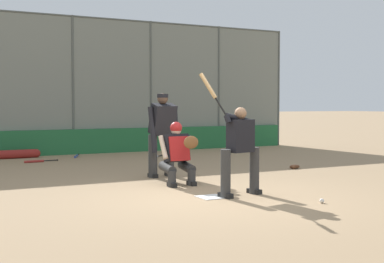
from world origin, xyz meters
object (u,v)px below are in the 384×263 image
object	(u,v)px
spare_bat_by_padding	(77,156)
baseball_loose	(322,201)
fielding_glove_on_dirt	(295,167)
equipment_bag_dugout_side	(17,154)
spare_bat_near_backstop	(37,161)
spare_bat_third_base_side	(154,157)
catcher_behind_plate	(178,152)
umpire_home	(162,132)
batter_at_plate	(240,148)

from	to	relation	value
spare_bat_by_padding	baseball_loose	xyz separation A→B (m)	(-1.47, 8.95, 0.00)
fielding_glove_on_dirt	equipment_bag_dugout_side	xyz separation A→B (m)	(5.51, -5.61, 0.07)
spare_bat_near_backstop	spare_bat_by_padding	bearing A→B (deg)	-149.39
spare_bat_third_base_side	catcher_behind_plate	bearing A→B (deg)	31.02
catcher_behind_plate	fielding_glove_on_dirt	size ratio (longest dim) A/B	4.46
catcher_behind_plate	spare_bat_third_base_side	xyz separation A→B (m)	(-1.62, -4.88, -0.60)
umpire_home	spare_bat_near_backstop	bearing A→B (deg)	-72.25
umpire_home	equipment_bag_dugout_side	world-z (taller)	umpire_home
catcher_behind_plate	baseball_loose	xyz separation A→B (m)	(-1.18, 2.73, -0.59)
umpire_home	fielding_glove_on_dirt	distance (m)	3.53
umpire_home	baseball_loose	size ratio (longest dim) A/B	24.04
spare_bat_third_base_side	fielding_glove_on_dirt	size ratio (longest dim) A/B	2.64
batter_at_plate	baseball_loose	bearing A→B (deg)	112.60
spare_bat_near_backstop	spare_bat_third_base_side	size ratio (longest dim) A/B	1.27
spare_bat_by_padding	baseball_loose	world-z (taller)	baseball_loose
catcher_behind_plate	baseball_loose	world-z (taller)	catcher_behind_plate
fielding_glove_on_dirt	spare_bat_third_base_side	bearing A→B (deg)	-62.66
catcher_behind_plate	equipment_bag_dugout_side	xyz separation A→B (m)	(1.90, -6.63, -0.51)
umpire_home	spare_bat_third_base_side	world-z (taller)	umpire_home
spare_bat_by_padding	equipment_bag_dugout_side	bearing A→B (deg)	-82.27
spare_bat_by_padding	equipment_bag_dugout_side	world-z (taller)	equipment_bag_dugout_side
batter_at_plate	fielding_glove_on_dirt	bearing A→B (deg)	-152.21
spare_bat_third_base_side	fielding_glove_on_dirt	world-z (taller)	fielding_glove_on_dirt
catcher_behind_plate	spare_bat_third_base_side	bearing A→B (deg)	-108.46
baseball_loose	equipment_bag_dugout_side	xyz separation A→B (m)	(3.08, -9.36, 0.09)
umpire_home	fielding_glove_on_dirt	world-z (taller)	umpire_home
baseball_loose	equipment_bag_dugout_side	distance (m)	9.86
umpire_home	spare_bat_near_backstop	xyz separation A→B (m)	(1.81, -4.12, -0.93)
batter_at_plate	fielding_glove_on_dirt	world-z (taller)	batter_at_plate
umpire_home	fielding_glove_on_dirt	xyz separation A→B (m)	(-3.41, 0.14, -0.91)
umpire_home	spare_bat_by_padding	xyz separation A→B (m)	(0.48, -5.06, -0.93)
fielding_glove_on_dirt	spare_bat_by_padding	bearing A→B (deg)	-53.16
catcher_behind_plate	spare_bat_by_padding	size ratio (longest dim) A/B	1.42
spare_bat_by_padding	baseball_loose	bearing A→B (deg)	31.36
equipment_bag_dugout_side	fielding_glove_on_dirt	bearing A→B (deg)	134.47
spare_bat_near_backstop	equipment_bag_dugout_side	world-z (taller)	equipment_bag_dugout_side
catcher_behind_plate	spare_bat_third_base_side	distance (m)	5.18
umpire_home	spare_bat_third_base_side	bearing A→B (deg)	-116.87
spare_bat_near_backstop	batter_at_plate	bearing A→B (deg)	101.73
baseball_loose	spare_bat_third_base_side	bearing A→B (deg)	-93.25
batter_at_plate	spare_bat_by_padding	bearing A→B (deg)	-96.00
batter_at_plate	baseball_loose	distance (m)	1.61
spare_bat_near_backstop	equipment_bag_dugout_side	size ratio (longest dim) A/B	0.69
catcher_behind_plate	batter_at_plate	bearing A→B (deg)	104.37
catcher_behind_plate	fielding_glove_on_dirt	bearing A→B (deg)	-164.31
batter_at_plate	umpire_home	xyz separation A→B (m)	(0.20, -2.72, 0.14)
spare_bat_near_backstop	baseball_loose	size ratio (longest dim) A/B	12.32
spare_bat_near_backstop	spare_bat_third_base_side	bearing A→B (deg)	168.30
batter_at_plate	spare_bat_by_padding	size ratio (longest dim) A/B	2.44
spare_bat_third_base_side	equipment_bag_dugout_side	bearing A→B (deg)	-67.16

